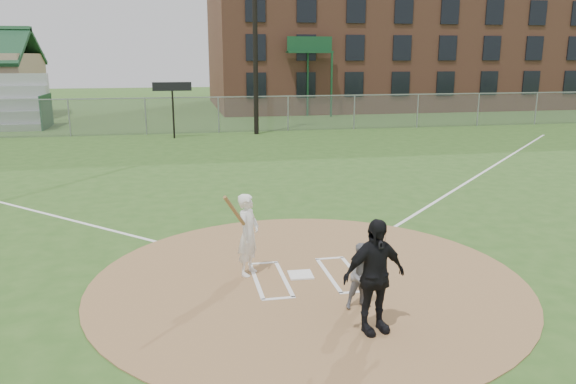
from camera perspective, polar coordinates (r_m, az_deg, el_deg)
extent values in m
plane|color=#2E551D|center=(11.06, 2.06, -8.99)|extent=(140.00, 140.00, 0.00)
cylinder|color=#9C7449|center=(11.05, 2.06, -8.94)|extent=(8.40, 8.40, 0.02)
cube|color=white|center=(11.24, 1.29, -8.41)|extent=(0.48, 0.48, 0.03)
cube|color=white|center=(22.49, 19.37, 2.00)|extent=(17.04, 17.04, 0.01)
imported|color=slate|center=(9.77, 7.58, -8.44)|extent=(0.60, 0.49, 1.16)
imported|color=black|center=(8.87, 8.75, -8.46)|extent=(1.15, 0.67, 1.84)
cube|color=white|center=(11.01, -3.26, -8.96)|extent=(0.08, 1.80, 0.01)
cube|color=white|center=(11.10, -0.41, -8.76)|extent=(0.08, 1.80, 0.01)
cube|color=white|center=(11.88, -2.53, -7.22)|extent=(0.62, 0.08, 0.01)
cube|color=white|center=(10.24, -0.95, -10.76)|extent=(0.62, 0.08, 0.01)
cube|color=white|center=(11.44, 6.81, -8.15)|extent=(0.08, 1.80, 0.01)
cube|color=white|center=(11.29, 4.13, -8.39)|extent=(0.08, 1.80, 0.01)
cube|color=white|center=(12.16, 4.24, -6.73)|extent=(0.62, 0.08, 0.01)
cube|color=white|center=(10.57, 6.87, -10.05)|extent=(0.62, 0.08, 0.01)
imported|color=white|center=(11.08, -4.05, -4.33)|extent=(0.65, 0.72, 1.64)
cylinder|color=olive|center=(10.49, -5.45, -1.92)|extent=(0.47, 0.48, 0.70)
cube|color=slate|center=(32.18, -7.06, 7.78)|extent=(56.00, 0.03, 2.00)
cube|color=gray|center=(32.09, -7.12, 9.55)|extent=(56.00, 0.06, 0.06)
cube|color=gray|center=(32.18, -7.06, 7.78)|extent=(56.08, 0.08, 2.00)
cube|color=#194728|center=(37.06, -23.33, 7.55)|extent=(0.08, 3.20, 2.00)
cube|color=brown|center=(51.43, 10.12, 17.11)|extent=(30.00, 16.00, 15.00)
cube|color=black|center=(43.97, 13.95, 17.41)|extent=(26.60, 0.10, 12.20)
cube|color=#194728|center=(40.37, 2.20, 14.03)|extent=(3.20, 1.00, 0.15)
cube|color=#194728|center=(40.90, 2.01, 10.87)|extent=(0.12, 0.12, 4.50)
cube|color=#194728|center=(40.36, 4.43, 10.80)|extent=(0.12, 0.12, 4.50)
cube|color=#194728|center=(40.37, 2.21, 14.81)|extent=(3.20, 0.08, 1.00)
cylinder|color=black|center=(31.28, -3.38, 16.86)|extent=(0.26, 0.26, 12.00)
cylinder|color=black|center=(30.27, -11.58, 7.81)|extent=(0.10, 0.10, 2.60)
cube|color=black|center=(30.16, -11.71, 10.45)|extent=(2.00, 0.10, 0.45)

